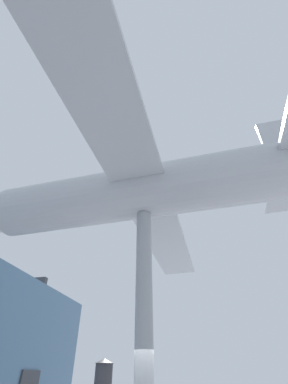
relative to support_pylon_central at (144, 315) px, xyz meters
name	(u,v)px	position (x,y,z in m)	size (l,w,h in m)	color
support_pylon_central	(144,315)	(0.00, 0.00, 0.00)	(0.52, 0.52, 6.70)	#999EA3
suspended_airplane	(140,192)	(0.01, 0.18, 4.39)	(19.01, 13.27, 3.47)	#B2B7BC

